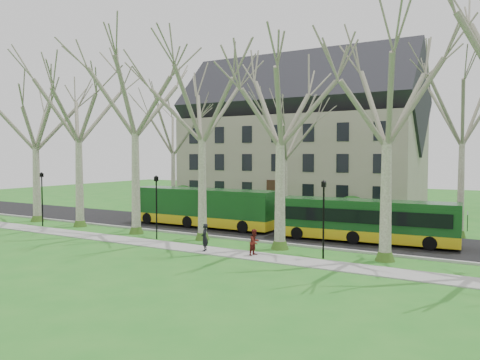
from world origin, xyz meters
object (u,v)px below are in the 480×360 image
Objects in this scene: bus_follow at (366,220)px; pedestrian_a at (205,237)px; bus_lead at (203,207)px; pedestrian_b at (255,242)px.

bus_follow is 10.80m from pedestrian_a.
bus_lead is at bearing 175.21° from bus_follow.
bus_lead is 13.11m from bus_follow.
pedestrian_a is (-7.55, -7.70, -0.62)m from bus_follow.
bus_lead reaches higher than bus_follow.
pedestrian_a is 3.19m from pedestrian_b.
pedestrian_a reaches higher than pedestrian_b.
pedestrian_a is 1.09× the size of pedestrian_b.
bus_follow reaches higher than pedestrian_b.
bus_follow is at bearing -0.89° from bus_lead.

